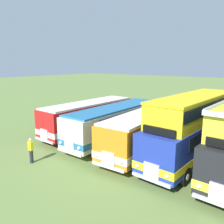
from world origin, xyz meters
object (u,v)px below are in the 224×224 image
marshal_person (31,150)px  bus_fourth_in_row (193,125)px  bus_first_in_row (90,115)px  bus_second_in_row (116,121)px  bus_third_in_row (147,128)px

marshal_person → bus_fourth_in_row: bearing=40.5°
bus_first_in_row → bus_fourth_in_row: size_ratio=1.00×
bus_first_in_row → bus_fourth_in_row: 9.94m
bus_fourth_in_row → marshal_person: bearing=-139.5°
bus_second_in_row → bus_fourth_in_row: bus_fourth_in_row is taller
bus_second_in_row → marshal_person: 7.50m
bus_second_in_row → bus_third_in_row: 3.33m
bus_second_in_row → bus_third_in_row: bearing=-8.4°
bus_third_in_row → bus_first_in_row: bearing=173.7°
bus_second_in_row → bus_fourth_in_row: bearing=-1.7°
bus_first_in_row → bus_second_in_row: same height
bus_second_in_row → bus_fourth_in_row: (6.61, -0.19, 0.71)m
bus_first_in_row → marshal_person: bus_first_in_row is taller
bus_second_in_row → bus_third_in_row: size_ratio=1.05×
bus_first_in_row → bus_second_in_row: 3.31m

